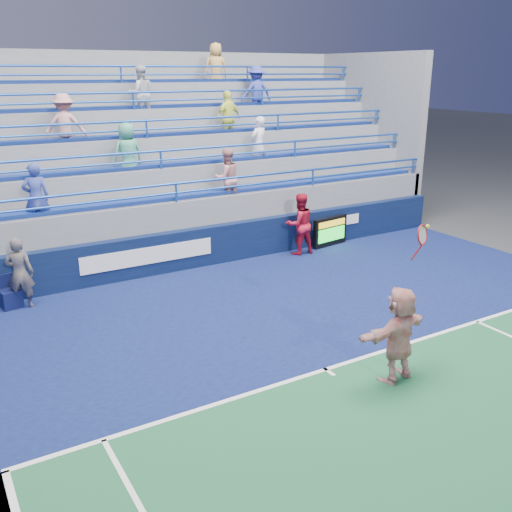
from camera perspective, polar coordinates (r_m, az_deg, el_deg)
ground at (r=10.68m, az=6.99°, el=-11.29°), size 120.00×120.00×0.00m
sponsor_wall at (r=15.68m, az=-7.44°, el=0.59°), size 18.00×0.32×1.10m
bleacher_stand at (r=18.87m, az=-12.20°, el=6.42°), size 18.00×5.60×6.13m
serve_speed_board at (r=17.83m, az=7.40°, el=2.44°), size 1.34×0.34×0.92m
judge_chair at (r=14.30m, az=-23.35°, el=-3.81°), size 0.51×0.51×0.78m
tennis_player at (r=10.24m, az=14.10°, el=-7.58°), size 1.67×0.73×2.79m
line_judge at (r=14.01m, az=-22.54°, el=-1.57°), size 0.72×0.60×1.68m
ball_girl at (r=16.84m, az=4.37°, el=3.20°), size 0.94×0.76×1.83m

